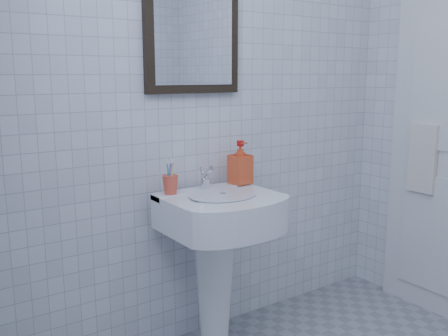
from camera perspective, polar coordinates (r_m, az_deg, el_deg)
wall_back at (r=2.52m, az=-0.51°, el=8.86°), size 2.20×0.02×2.50m
wall_left at (r=0.94m, az=-15.06°, el=5.32°), size 0.02×2.40×2.50m
washbasin at (r=2.38m, az=-0.83°, el=-8.84°), size 0.52×0.38×0.80m
faucet at (r=2.37m, az=-2.12°, el=-1.32°), size 0.05×0.11×0.12m
toothbrush_cup at (r=2.29m, az=-6.16°, el=-1.90°), size 0.07×0.07×0.09m
soap_dispenser at (r=2.49m, az=1.87°, el=0.65°), size 0.11×0.11×0.21m
wall_mirror at (r=2.42m, az=-3.60°, el=15.88°), size 0.50×0.04×0.62m
towel_ring at (r=2.96m, az=22.22°, el=4.48°), size 0.01×0.18×0.18m
hand_towel at (r=2.97m, az=21.76°, el=1.01°), size 0.03×0.16×0.38m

